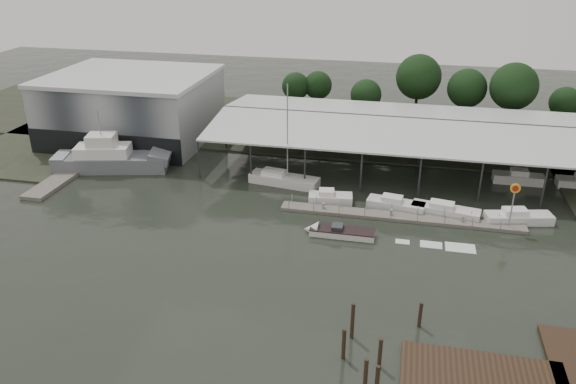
% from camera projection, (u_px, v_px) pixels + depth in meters
% --- Properties ---
extents(ground, '(200.00, 200.00, 0.00)m').
position_uv_depth(ground, '(252.00, 247.00, 59.31)').
color(ground, '#222820').
rests_on(ground, ground).
extents(land_strip_far, '(140.00, 30.00, 0.30)m').
position_uv_depth(land_strip_far, '(318.00, 127.00, 96.60)').
color(land_strip_far, '#33382A').
rests_on(land_strip_far, ground).
extents(land_strip_west, '(20.00, 40.00, 0.30)m').
position_uv_depth(land_strip_west, '(70.00, 132.00, 93.74)').
color(land_strip_west, '#33382A').
rests_on(land_strip_west, ground).
extents(storage_warehouse, '(24.50, 20.50, 10.50)m').
position_uv_depth(storage_warehouse, '(133.00, 107.00, 89.20)').
color(storage_warehouse, '#94989E').
rests_on(storage_warehouse, ground).
extents(covered_boat_shed, '(58.24, 24.00, 6.96)m').
position_uv_depth(covered_boat_shed, '(422.00, 123.00, 78.34)').
color(covered_boat_shed, '#BBBDC0').
rests_on(covered_boat_shed, ground).
extents(trawler_dock, '(3.00, 18.00, 0.50)m').
position_uv_depth(trawler_dock, '(71.00, 172.00, 77.51)').
color(trawler_dock, slate).
rests_on(trawler_dock, ground).
extents(floating_dock, '(28.00, 2.00, 1.40)m').
position_uv_depth(floating_dock, '(400.00, 217.00, 65.19)').
color(floating_dock, slate).
rests_on(floating_dock, ground).
extents(shell_fuel_sign, '(1.10, 0.18, 5.55)m').
position_uv_depth(shell_fuel_sign, '(514.00, 197.00, 61.30)').
color(shell_fuel_sign, gray).
rests_on(shell_fuel_sign, ground).
extents(boardwalk_platform, '(15.00, 12.00, 0.50)m').
position_uv_depth(boardwalk_platform, '(520.00, 384.00, 40.86)').
color(boardwalk_platform, '#322214').
rests_on(boardwalk_platform, ground).
extents(grey_trawler, '(16.69, 7.96, 8.84)m').
position_uv_depth(grey_trawler, '(112.00, 159.00, 78.42)').
color(grey_trawler, slate).
rests_on(grey_trawler, ground).
extents(white_sailboat, '(9.57, 4.01, 13.69)m').
position_uv_depth(white_sailboat, '(283.00, 179.00, 74.12)').
color(white_sailboat, silver).
rests_on(white_sailboat, ground).
extents(speedboat_underway, '(18.73, 2.50, 2.00)m').
position_uv_depth(speedboat_underway, '(336.00, 232.00, 61.50)').
color(speedboat_underway, silver).
rests_on(speedboat_underway, ground).
extents(moored_cruiser_0, '(5.57, 2.90, 1.70)m').
position_uv_depth(moored_cruiser_0, '(330.00, 198.00, 69.01)').
color(moored_cruiser_0, silver).
rests_on(moored_cruiser_0, ground).
extents(moored_cruiser_1, '(7.09, 3.29, 1.70)m').
position_uv_depth(moored_cruiser_1, '(395.00, 204.00, 67.32)').
color(moored_cruiser_1, silver).
rests_on(moored_cruiser_1, ground).
extents(moored_cruiser_2, '(8.11, 3.63, 1.70)m').
position_uv_depth(moored_cruiser_2, '(445.00, 211.00, 65.79)').
color(moored_cruiser_2, silver).
rests_on(moored_cruiser_2, ground).
extents(moored_cruiser_3, '(7.82, 3.78, 1.70)m').
position_uv_depth(moored_cruiser_3, '(518.00, 217.00, 64.19)').
color(moored_cruiser_3, silver).
rests_on(moored_cruiser_3, ground).
extents(mooring_pilings, '(6.06, 8.93, 3.92)m').
position_uv_depth(mooring_pilings, '(372.00, 350.00, 42.87)').
color(mooring_pilings, '#37281B').
rests_on(mooring_pilings, ground).
extents(horizon_tree_line, '(66.46, 11.02, 11.68)m').
position_uv_depth(horizon_tree_line, '(462.00, 88.00, 94.92)').
color(horizon_tree_line, black).
rests_on(horizon_tree_line, ground).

